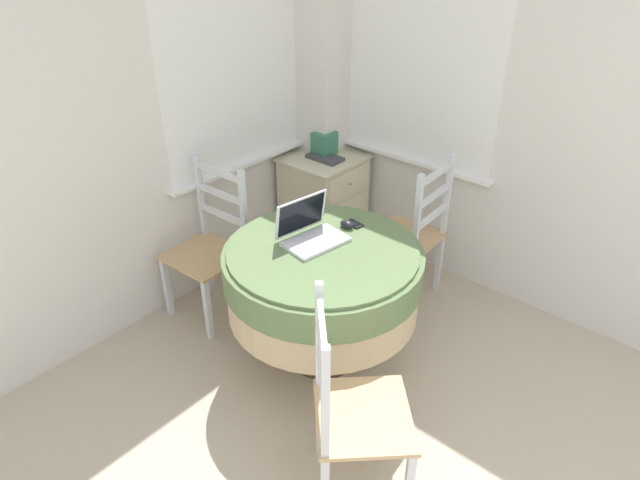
# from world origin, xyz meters

# --- Properties ---
(corner_room_shell) EXTENTS (4.54, 4.77, 2.55)m
(corner_room_shell) POSITION_xyz_m (1.33, 1.87, 1.28)
(corner_room_shell) COLOR silver
(corner_room_shell) RESTS_ON ground_plane
(round_dining_table) EXTENTS (1.05, 1.05, 0.74)m
(round_dining_table) POSITION_xyz_m (1.02, 1.81, 0.57)
(round_dining_table) COLOR #4C3D2D
(round_dining_table) RESTS_ON ground_plane
(laptop) EXTENTS (0.36, 0.29, 0.22)m
(laptop) POSITION_xyz_m (1.04, 1.92, 0.79)
(laptop) COLOR silver
(laptop) RESTS_ON round_dining_table
(computer_mouse) EXTENTS (0.05, 0.08, 0.04)m
(computer_mouse) POSITION_xyz_m (1.27, 1.86, 0.76)
(computer_mouse) COLOR black
(computer_mouse) RESTS_ON round_dining_table
(cell_phone) EXTENTS (0.07, 0.11, 0.01)m
(cell_phone) POSITION_xyz_m (1.32, 1.85, 0.75)
(cell_phone) COLOR black
(cell_phone) RESTS_ON round_dining_table
(dining_chair_near_back_window) EXTENTS (0.41, 0.44, 0.98)m
(dining_chair_near_back_window) POSITION_xyz_m (0.92, 2.63, 0.46)
(dining_chair_near_back_window) COLOR tan
(dining_chair_near_back_window) RESTS_ON ground_plane
(dining_chair_near_right_window) EXTENTS (0.45, 0.42, 0.98)m
(dining_chair_near_right_window) POSITION_xyz_m (1.85, 1.79, 0.46)
(dining_chair_near_right_window) COLOR tan
(dining_chair_near_right_window) RESTS_ON ground_plane
(dining_chair_camera_near) EXTENTS (0.58, 0.58, 0.98)m
(dining_chair_camera_near) POSITION_xyz_m (0.47, 1.19, 0.46)
(dining_chair_camera_near) COLOR tan
(dining_chair_camera_near) RESTS_ON ground_plane
(corner_cabinet) EXTENTS (0.52, 0.50, 0.71)m
(corner_cabinet) POSITION_xyz_m (1.99, 2.64, 0.36)
(corner_cabinet) COLOR beige
(corner_cabinet) RESTS_ON ground_plane
(storage_box) EXTENTS (0.15, 0.14, 0.17)m
(storage_box) POSITION_xyz_m (2.03, 2.67, 0.80)
(storage_box) COLOR #387A5B
(storage_box) RESTS_ON corner_cabinet
(book_on_cabinet) EXTENTS (0.14, 0.25, 0.02)m
(book_on_cabinet) POSITION_xyz_m (1.97, 2.61, 0.73)
(book_on_cabinet) COLOR #3F3F44
(book_on_cabinet) RESTS_ON corner_cabinet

